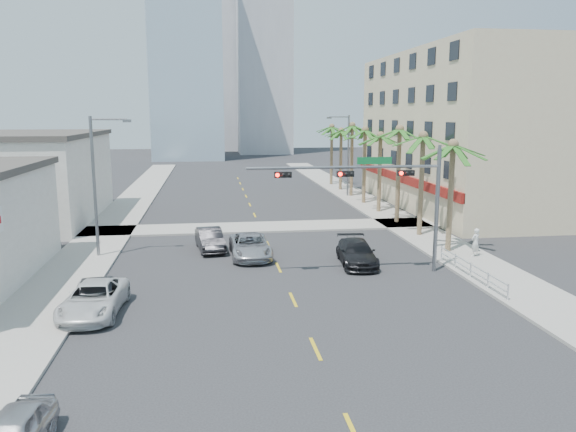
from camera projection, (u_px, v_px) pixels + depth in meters
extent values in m
plane|color=#262628|center=(307.00, 330.00, 24.06)|extent=(260.00, 260.00, 0.00)
cube|color=gray|center=(411.00, 228.00, 45.17)|extent=(4.00, 120.00, 0.15)
cube|color=gray|center=(103.00, 237.00, 41.90)|extent=(4.00, 120.00, 0.15)
cube|color=gray|center=(260.00, 227.00, 45.48)|extent=(80.00, 4.00, 0.15)
cube|color=beige|center=(476.00, 131.00, 54.94)|extent=(15.00, 28.00, 15.00)
cube|color=maroon|center=(400.00, 178.00, 54.71)|extent=(0.30, 28.00, 0.80)
cube|color=beige|center=(27.00, 179.00, 48.04)|extent=(11.00, 18.00, 7.20)
cube|color=#99B2C6|center=(186.00, 38.00, 111.22)|extent=(14.00, 14.00, 48.00)
cube|color=#ADADB2|center=(264.00, 20.00, 127.07)|extent=(12.00, 12.00, 60.00)
cube|color=#ADADB2|center=(211.00, 66.00, 141.67)|extent=(16.00, 16.00, 42.00)
cylinder|color=slate|center=(437.00, 211.00, 32.44)|extent=(0.24, 0.24, 7.20)
cylinder|color=slate|center=(345.00, 167.00, 31.22)|extent=(11.00, 0.16, 0.16)
cube|color=#0C662D|center=(375.00, 161.00, 31.39)|extent=(2.00, 0.05, 0.40)
cube|color=black|center=(406.00, 173.00, 31.61)|extent=(0.95, 0.28, 0.32)
sphere|color=#FF0C05|center=(401.00, 173.00, 31.42)|extent=(0.22, 0.22, 0.22)
cube|color=black|center=(345.00, 174.00, 31.14)|extent=(0.95, 0.28, 0.32)
sphere|color=#FF0C05|center=(340.00, 174.00, 30.94)|extent=(0.22, 0.22, 0.22)
cube|color=black|center=(283.00, 175.00, 30.66)|extent=(0.95, 0.28, 0.32)
sphere|color=#FF0C05|center=(277.00, 175.00, 30.46)|extent=(0.22, 0.22, 0.22)
cylinder|color=brown|center=(450.00, 200.00, 36.69)|extent=(0.36, 0.36, 7.20)
cylinder|color=brown|center=(421.00, 187.00, 41.72)|extent=(0.36, 0.36, 7.56)
cylinder|color=brown|center=(398.00, 177.00, 46.76)|extent=(0.36, 0.36, 7.92)
cylinder|color=brown|center=(379.00, 174.00, 51.89)|extent=(0.36, 0.36, 7.20)
cylinder|color=brown|center=(364.00, 167.00, 56.92)|extent=(0.36, 0.36, 7.56)
cylinder|color=brown|center=(352.00, 161.00, 61.95)|extent=(0.36, 0.36, 7.92)
cylinder|color=brown|center=(341.00, 161.00, 67.09)|extent=(0.36, 0.36, 7.20)
cylinder|color=brown|center=(331.00, 156.00, 72.12)|extent=(0.36, 0.36, 7.56)
cylinder|color=slate|center=(94.00, 188.00, 35.37)|extent=(0.20, 0.20, 9.00)
cylinder|color=slate|center=(109.00, 119.00, 34.75)|extent=(2.20, 0.12, 0.12)
cube|color=slate|center=(127.00, 121.00, 34.92)|extent=(0.50, 0.25, 0.18)
cylinder|color=slate|center=(348.00, 156.00, 61.80)|extent=(0.20, 0.20, 9.00)
cylinder|color=slate|center=(339.00, 117.00, 60.88)|extent=(2.20, 0.12, 0.12)
cube|color=slate|center=(329.00, 118.00, 60.75)|extent=(0.50, 0.25, 0.18)
cylinder|color=silver|center=(471.00, 270.00, 31.21)|extent=(0.08, 8.00, 0.08)
cylinder|color=silver|center=(471.00, 264.00, 31.15)|extent=(0.08, 8.00, 0.08)
cylinder|color=silver|center=(508.00, 294.00, 27.33)|extent=(0.08, 0.08, 1.00)
cylinder|color=silver|center=(488.00, 282.00, 29.27)|extent=(0.08, 0.08, 1.00)
cylinder|color=silver|center=(471.00, 271.00, 31.22)|extent=(0.08, 0.08, 1.00)
cylinder|color=silver|center=(455.00, 262.00, 33.17)|extent=(0.08, 0.08, 1.00)
cylinder|color=silver|center=(441.00, 254.00, 35.12)|extent=(0.08, 0.08, 1.00)
imported|color=black|center=(97.00, 295.00, 26.53)|extent=(1.94, 4.24, 1.35)
imported|color=silver|center=(94.00, 299.00, 25.79)|extent=(2.76, 5.44, 1.47)
imported|color=black|center=(210.00, 239.00, 38.02)|extent=(2.17, 4.68, 1.49)
imported|color=#B6B5BB|center=(250.00, 246.00, 36.10)|extent=(2.61, 5.44, 1.50)
imported|color=black|center=(357.00, 253.00, 34.39)|extent=(2.50, 5.24, 1.48)
imported|color=silver|center=(475.00, 242.00, 35.76)|extent=(0.78, 0.67, 1.82)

